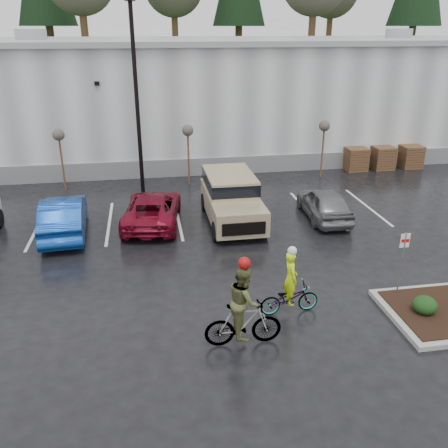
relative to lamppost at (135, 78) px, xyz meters
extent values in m
plane|color=black|center=(4.00, -12.00, -5.69)|extent=(120.00, 120.00, 0.00)
cube|color=#A7A9AB|center=(4.00, 10.00, -2.19)|extent=(60.00, 15.00, 7.00)
cube|color=slate|center=(4.00, 2.45, -5.19)|extent=(60.00, 0.12, 1.00)
cube|color=#999B9E|center=(4.00, 10.00, 1.36)|extent=(60.50, 15.50, 0.30)
cube|color=#1F3E1A|center=(4.00, 33.00, -2.69)|extent=(80.00, 25.00, 6.00)
cylinder|color=black|center=(0.00, 0.00, -1.19)|extent=(0.20, 0.20, 9.00)
cylinder|color=#4F361F|center=(-4.00, 1.00, -4.29)|extent=(0.10, 0.10, 2.80)
sphere|color=#4E443E|center=(-4.00, 1.00, -2.79)|extent=(0.60, 0.60, 0.60)
cylinder|color=#4F361F|center=(2.50, 1.00, -4.29)|extent=(0.10, 0.10, 2.80)
sphere|color=#4E443E|center=(2.50, 1.00, -2.79)|extent=(0.60, 0.60, 0.60)
cylinder|color=#4F361F|center=(10.00, 1.00, -4.29)|extent=(0.10, 0.10, 2.80)
sphere|color=#4E443E|center=(10.00, 1.00, -2.79)|extent=(0.60, 0.60, 0.60)
cube|color=#4F361F|center=(12.50, 2.00, -5.01)|extent=(1.20, 1.20, 1.35)
cube|color=#4F361F|center=(14.20, 2.00, -5.01)|extent=(1.20, 1.20, 1.35)
cube|color=#4F361F|center=(16.00, 2.00, -5.01)|extent=(1.20, 1.20, 1.35)
ellipsoid|color=#173312|center=(8.00, -13.00, -5.27)|extent=(0.70, 0.70, 0.52)
cylinder|color=gray|center=(7.80, -11.80, -4.59)|extent=(0.05, 0.05, 2.20)
cube|color=white|center=(7.80, -11.80, -3.74)|extent=(0.30, 0.02, 0.45)
cube|color=red|center=(7.80, -11.81, -3.74)|extent=(0.26, 0.02, 0.10)
imported|color=navy|center=(-3.20, -4.88, -4.91)|extent=(1.96, 4.81, 1.55)
imported|color=maroon|center=(0.39, -4.40, -5.02)|extent=(2.86, 5.08, 1.34)
imported|color=slate|center=(7.90, -5.01, -4.99)|extent=(1.85, 4.16, 1.39)
imported|color=#3F3F44|center=(4.18, -12.09, -5.22)|extent=(1.83, 0.74, 0.94)
imported|color=#CBFC0E|center=(4.18, -12.09, -4.51)|extent=(0.43, 0.62, 1.64)
sphere|color=silver|center=(4.18, -12.09, -3.65)|extent=(0.27, 0.27, 0.27)
imported|color=#3F3F44|center=(2.52, -13.36, -5.06)|extent=(2.01, 0.62, 1.25)
imported|color=#50532C|center=(2.52, -13.36, -4.35)|extent=(0.54, 0.96, 1.96)
sphere|color=#990C0C|center=(2.52, -13.36, -3.25)|extent=(0.32, 0.32, 0.32)
camera|label=1|loc=(0.26, -23.68, 2.20)|focal=38.00mm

